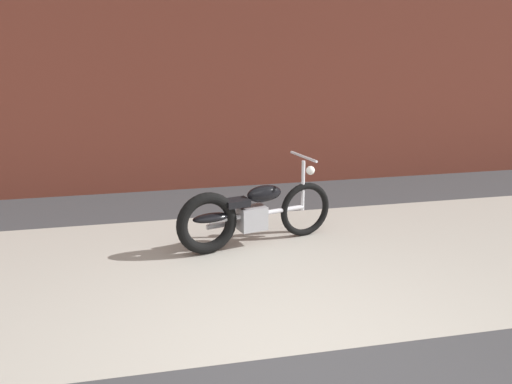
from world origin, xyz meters
TOP-DOWN VIEW (x-y plane):
  - ground_plane at (0.00, 0.00)m, footprint 80.00×80.00m
  - sidewalk_slab at (0.00, 1.75)m, footprint 36.00×3.50m
  - motorcycle_black at (0.10, 2.35)m, footprint 1.97×0.75m

SIDE VIEW (x-z plane):
  - ground_plane at x=0.00m, z-range 0.00..0.00m
  - sidewalk_slab at x=0.00m, z-range 0.00..0.01m
  - motorcycle_black at x=0.10m, z-range -0.12..0.91m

